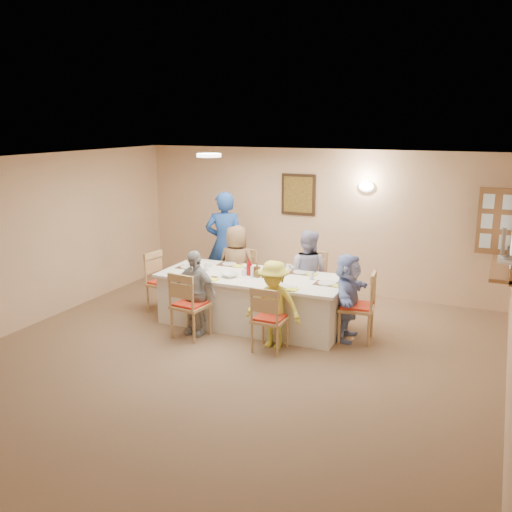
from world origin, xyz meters
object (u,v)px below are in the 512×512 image
at_px(dining_table, 253,300).
at_px(chair_front_right, 270,318).
at_px(desk_fan, 506,247).
at_px(condiment_ketchup, 249,267).
at_px(diner_right_end, 348,297).
at_px(chair_front_left, 191,304).
at_px(caregiver, 225,244).
at_px(diner_front_right, 274,305).
at_px(chair_right_end, 357,306).
at_px(diner_back_left, 237,266).
at_px(diner_front_left, 195,293).
at_px(chair_back_right, 309,284).
at_px(diner_back_right, 307,274).
at_px(chair_left_end, 164,282).
at_px(chair_back_left, 240,277).

height_order(dining_table, chair_front_right, chair_front_right).
bearing_deg(desk_fan, condiment_ketchup, 174.66).
bearing_deg(diner_right_end, condiment_ketchup, 87.76).
bearing_deg(condiment_ketchup, dining_table, 17.29).
xyz_separation_m(chair_front_left, caregiver, (-0.45, 1.95, 0.43)).
bearing_deg(diner_front_right, diner_right_end, 39.32).
distance_m(dining_table, chair_right_end, 1.55).
bearing_deg(diner_back_left, diner_front_left, 86.28).
distance_m(diner_back_left, condiment_ketchup, 0.91).
bearing_deg(condiment_ketchup, chair_back_right, 51.27).
height_order(diner_back_left, diner_front_left, diner_back_left).
bearing_deg(desk_fan, diner_back_left, 165.55).
bearing_deg(diner_back_right, diner_back_left, 1.43).
bearing_deg(diner_front_right, dining_table, 131.08).
xyz_separation_m(diner_back_left, caregiver, (-0.45, 0.47, 0.23)).
relative_size(chair_back_right, condiment_ketchup, 3.83).
bearing_deg(diner_back_right, desk_fan, 161.09).
distance_m(chair_right_end, caregiver, 2.87).
bearing_deg(chair_back_right, dining_table, -123.03).
distance_m(chair_left_end, diner_front_left, 1.18).
relative_size(dining_table, chair_front_right, 3.06).
bearing_deg(chair_front_left, condiment_ketchup, -118.44).
xyz_separation_m(diner_front_left, caregiver, (-0.45, 1.83, 0.30)).
relative_size(chair_back_left, chair_front_right, 1.01).
bearing_deg(diner_back_right, chair_front_left, 52.39).
distance_m(diner_front_right, diner_right_end, 1.07).
bearing_deg(diner_front_right, chair_left_end, 162.10).
relative_size(diner_back_left, diner_back_right, 0.98).
xyz_separation_m(chair_left_end, condiment_ketchup, (1.49, -0.02, 0.41)).
distance_m(chair_back_right, chair_front_right, 1.60).
bearing_deg(diner_front_left, diner_back_right, 54.01).
distance_m(chair_front_right, diner_front_left, 1.22).
bearing_deg(dining_table, chair_left_end, 180.00).
bearing_deg(caregiver, chair_front_right, 109.03).
relative_size(chair_back_right, diner_back_left, 0.73).
distance_m(desk_fan, diner_right_end, 2.16).
bearing_deg(chair_back_right, condiment_ketchup, -124.88).
height_order(diner_back_right, diner_right_end, diner_back_right).
height_order(diner_front_left, diner_right_end, diner_right_end).
distance_m(diner_back_right, caregiver, 1.73).
bearing_deg(chair_left_end, chair_right_end, -83.86).
height_order(chair_right_end, diner_front_right, diner_front_right).
height_order(chair_left_end, diner_front_left, diner_front_left).
height_order(chair_front_right, diner_front_left, diner_front_left).
xyz_separation_m(desk_fan, diner_front_left, (-3.94, -0.35, -0.94)).
bearing_deg(diner_front_right, condiment_ketchup, 134.34).
bearing_deg(chair_back_right, diner_front_right, -86.16).
relative_size(chair_right_end, diner_back_right, 0.73).
relative_size(chair_front_left, diner_back_right, 0.70).
xyz_separation_m(dining_table, diner_back_left, (-0.60, 0.68, 0.29)).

